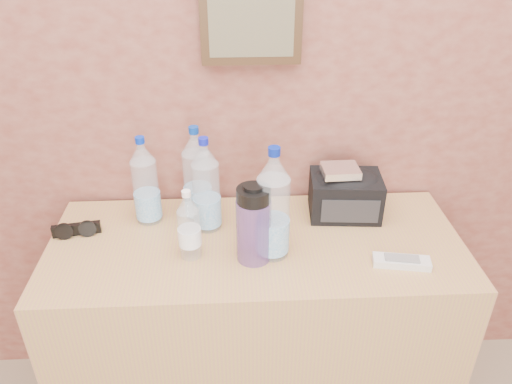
% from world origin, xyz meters
% --- Properties ---
extents(picture_frame, '(0.30, 0.03, 0.25)m').
position_xyz_m(picture_frame, '(-0.03, 1.98, 1.40)').
color(picture_frame, '#382311').
rests_on(picture_frame, room_shell).
extents(dresser, '(1.28, 0.53, 0.80)m').
position_xyz_m(dresser, '(-0.03, 1.71, 0.40)').
color(dresser, '#A17B4A').
rests_on(dresser, ground).
extents(pet_large_a, '(0.09, 0.09, 0.32)m').
position_xyz_m(pet_large_a, '(-0.21, 1.87, 0.94)').
color(pet_large_a, white).
rests_on(pet_large_a, dresser).
extents(pet_large_b, '(0.08, 0.08, 0.30)m').
position_xyz_m(pet_large_b, '(-0.37, 1.86, 0.93)').
color(pet_large_b, silver).
rests_on(pet_large_b, dresser).
extents(pet_large_c, '(0.08, 0.08, 0.31)m').
position_xyz_m(pet_large_c, '(-0.18, 1.81, 0.94)').
color(pet_large_c, silver).
rests_on(pet_large_c, dresser).
extents(pet_large_d, '(0.09, 0.09, 0.35)m').
position_xyz_m(pet_large_d, '(0.02, 1.66, 0.95)').
color(pet_large_d, silver).
rests_on(pet_large_d, dresser).
extents(pet_small, '(0.06, 0.06, 0.22)m').
position_xyz_m(pet_small, '(-0.22, 1.66, 0.89)').
color(pet_small, '#ABCDD9').
rests_on(pet_small, dresser).
extents(nalgene_bottle, '(0.10, 0.10, 0.25)m').
position_xyz_m(nalgene_bottle, '(-0.04, 1.64, 0.92)').
color(nalgene_bottle, '#5A378E').
rests_on(nalgene_bottle, dresser).
extents(sunglasses, '(0.15, 0.08, 0.04)m').
position_xyz_m(sunglasses, '(-0.59, 1.78, 0.82)').
color(sunglasses, black).
rests_on(sunglasses, dresser).
extents(ac_remote, '(0.17, 0.08, 0.02)m').
position_xyz_m(ac_remote, '(0.39, 1.58, 0.81)').
color(ac_remote, white).
rests_on(ac_remote, dresser).
extents(toiletry_bag, '(0.24, 0.18, 0.15)m').
position_xyz_m(toiletry_bag, '(0.27, 1.86, 0.88)').
color(toiletry_bag, black).
rests_on(toiletry_bag, dresser).
extents(foil_packet, '(0.12, 0.10, 0.02)m').
position_xyz_m(foil_packet, '(0.25, 1.85, 0.96)').
color(foil_packet, white).
rests_on(foil_packet, toiletry_bag).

